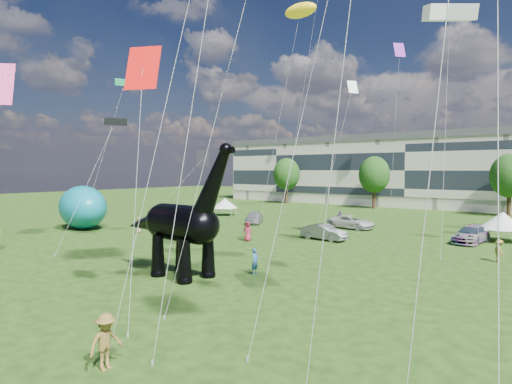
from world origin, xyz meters
The scene contains 14 objects.
ground centered at (0.00, 0.00, 0.00)m, with size 220.00×220.00×0.00m, color #16330C.
terrace_row centered at (-8.00, 62.00, 6.00)m, with size 78.00×11.00×12.00m, color beige.
tree_far_left centered at (-30.00, 53.00, 6.29)m, with size 5.20×5.20×9.44m.
tree_mid_left centered at (-12.00, 53.00, 6.29)m, with size 5.20×5.20×9.44m.
tree_mid_right centered at (8.00, 53.00, 6.29)m, with size 5.20×5.20×9.44m.
dinosaur_sculpture centered at (-3.10, 1.31, 3.18)m, with size 10.31×2.94×8.43m.
car_silver centered at (-15.38, 24.45, 0.77)m, with size 1.81×4.49×1.53m, color silver.
car_grey centered at (-2.59, 18.94, 0.74)m, with size 1.56×4.48×1.47m, color slate.
car_white centered at (-4.03, 27.67, 0.75)m, with size 2.48×5.37×1.49m, color silver.
car_dark centered at (8.71, 25.68, 0.76)m, with size 2.14×5.27×1.53m, color #595960.
gazebo_near centered at (10.79, 28.28, 1.93)m, with size 4.59×4.59×2.75m.
gazebo_left centered at (-24.55, 29.15, 1.76)m, with size 4.75×4.75×2.50m.
inflatable_teal centered at (-27.66, 8.95, 2.42)m, with size 7.74×4.84×4.84m, color #0B788D.
visitors centered at (0.07, 13.92, 0.88)m, with size 50.73×42.75×1.89m.
Camera 1 is at (17.16, -16.52, 6.64)m, focal length 30.00 mm.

